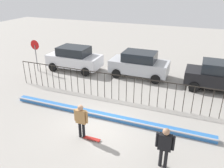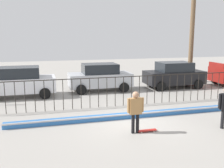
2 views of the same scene
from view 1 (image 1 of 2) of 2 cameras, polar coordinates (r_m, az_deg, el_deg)
The scene contains 10 objects.
ground_plane at distance 11.62m, azimuth -3.39°, elevation -10.38°, with size 60.00×60.00×0.00m, color #9E9991.
bowl_coping_ledge at distance 12.16m, azimuth -1.82°, elevation -7.95°, with size 11.00×0.40×0.27m.
perimeter_fence at distance 13.50m, azimuth 1.75°, elevation -0.18°, with size 14.04×0.04×1.63m.
skateboarder at distance 10.38m, azimuth -7.71°, elevation -8.50°, with size 0.68×0.26×1.69m.
skateboard at distance 10.71m, azimuth -5.02°, elevation -13.43°, with size 0.80×0.20×0.07m.
camera_operator at distance 9.00m, azimuth 13.01°, elevation -14.43°, with size 0.71×0.27×1.76m.
parked_car_white at distance 18.71m, azimuth -9.36°, elevation 6.38°, with size 4.30×2.12×1.90m.
parked_car_silver at distance 17.21m, azimuth 6.79°, elevation 4.96°, with size 4.30×2.12×1.90m.
parked_car_black at distance 16.45m, azimuth 25.28°, elevation 1.82°, with size 4.30×2.12×1.90m.
stop_sign at distance 18.97m, azimuth -18.50°, elevation 7.73°, with size 0.76×0.07×2.50m.
Camera 1 is at (4.15, -8.63, 6.57)m, focal length 36.70 mm.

